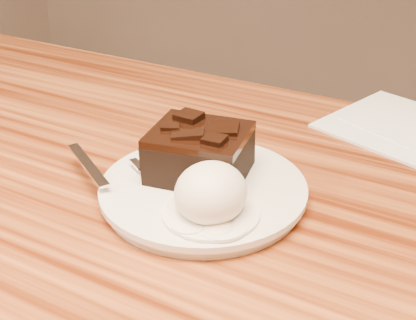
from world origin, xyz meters
The scene contains 9 objects.
plate centered at (0.09, 0.08, 0.76)m, with size 0.21×0.21×0.02m, color silver.
brownie centered at (0.08, 0.09, 0.79)m, with size 0.09×0.08×0.04m, color black.
ice_cream_scoop centered at (0.13, 0.04, 0.79)m, with size 0.07×0.07×0.05m, color white.
melt_puddle centered at (0.13, 0.04, 0.77)m, with size 0.09×0.09×0.00m, color white.
spoon centered at (0.03, 0.08, 0.77)m, with size 0.03×0.15×0.01m, color silver, non-canonical shape.
napkin centered at (0.23, 0.35, 0.75)m, with size 0.17×0.17×0.01m, color white.
crumb_a centered at (0.10, 0.04, 0.77)m, with size 0.01×0.01×0.00m, color black.
crumb_b centered at (0.08, 0.06, 0.77)m, with size 0.01×0.01×0.00m, color black.
crumb_c centered at (0.14, 0.05, 0.77)m, with size 0.01×0.00×0.00m, color black.
Camera 1 is at (0.33, -0.34, 1.06)m, focal length 48.90 mm.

